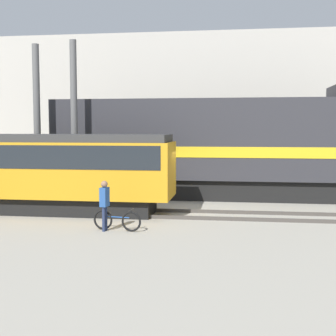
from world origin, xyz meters
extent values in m
plane|color=#9E998C|center=(0.00, 0.00, 0.00)|extent=(120.00, 120.00, 0.00)
cube|color=#47423D|center=(0.00, -1.94, 0.07)|extent=(60.00, 0.07, 0.14)
cube|color=#47423D|center=(0.00, -0.51, 0.07)|extent=(60.00, 0.07, 0.14)
cube|color=#47423D|center=(0.00, 3.05, 0.07)|extent=(60.00, 0.07, 0.14)
cube|color=#47423D|center=(0.00, 4.48, 0.07)|extent=(60.00, 0.07, 0.14)
cube|color=#B7B2A8|center=(0.00, 12.61, 4.67)|extent=(39.27, 6.00, 9.35)
cube|color=black|center=(2.15, 3.77, 0.50)|extent=(15.09, 2.55, 1.00)
cube|color=#2D2D33|center=(2.15, 3.77, 2.91)|extent=(16.40, 3.00, 3.83)
cube|color=gold|center=(2.15, 3.77, 2.34)|extent=(16.07, 3.04, 0.50)
cube|color=black|center=(-6.05, -1.22, 0.35)|extent=(11.37, 2.00, 0.70)
cube|color=orange|center=(-6.05, -1.22, 1.80)|extent=(12.92, 2.50, 2.20)
cube|color=#1E2328|center=(-6.05, -1.22, 2.35)|extent=(12.41, 2.54, 0.90)
cube|color=#333333|center=(-6.05, -1.22, 3.05)|extent=(12.67, 2.38, 0.30)
torus|color=black|center=(-0.55, -4.26, 0.34)|extent=(0.69, 0.17, 0.69)
torus|color=black|center=(-1.57, -4.11, 0.34)|extent=(0.69, 0.17, 0.69)
cylinder|color=#1E4C99|center=(-1.06, -4.19, 0.46)|extent=(0.87, 0.16, 0.04)
cylinder|color=#1E4C99|center=(-1.42, -4.13, 0.50)|extent=(0.03, 0.03, 0.31)
cylinder|color=#262626|center=(-0.55, -4.26, 0.74)|extent=(0.09, 0.44, 0.02)
cylinder|color=#232D4C|center=(-1.45, -4.20, 0.42)|extent=(0.11, 0.11, 0.83)
cylinder|color=#232D4C|center=(-1.47, -4.36, 0.42)|extent=(0.11, 0.11, 0.83)
cube|color=#264C8C|center=(-1.46, -4.28, 1.15)|extent=(0.27, 0.39, 0.64)
sphere|color=#8C664C|center=(-1.46, -4.28, 1.58)|extent=(0.23, 0.23, 0.23)
cylinder|color=#595959|center=(-6.20, 1.27, 3.63)|extent=(0.32, 0.32, 7.26)
cylinder|color=#595959|center=(-4.42, 1.27, 3.70)|extent=(0.31, 0.31, 7.41)
camera|label=1|loc=(2.81, -19.30, 3.45)|focal=50.00mm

